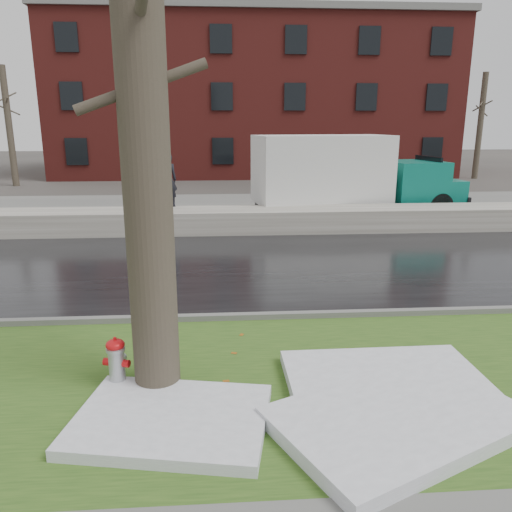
{
  "coord_description": "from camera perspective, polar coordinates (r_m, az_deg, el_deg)",
  "views": [
    {
      "loc": [
        -0.31,
        -7.37,
        3.44
      ],
      "look_at": [
        0.32,
        1.78,
        1.0
      ],
      "focal_mm": 35.0,
      "sensor_mm": 36.0,
      "label": 1
    }
  ],
  "objects": [
    {
      "name": "ground",
      "position": [
        8.14,
        -1.42,
        -10.11
      ],
      "size": [
        120.0,
        120.0,
        0.0
      ],
      "primitive_type": "plane",
      "color": "#47423D",
      "rests_on": "ground"
    },
    {
      "name": "verge",
      "position": [
        7.02,
        -0.95,
        -14.27
      ],
      "size": [
        60.0,
        4.5,
        0.04
      ],
      "primitive_type": "cube",
      "color": "#284918",
      "rests_on": "ground"
    },
    {
      "name": "road",
      "position": [
        12.36,
        -2.35,
        -1.2
      ],
      "size": [
        60.0,
        7.0,
        0.03
      ],
      "primitive_type": "cube",
      "color": "black",
      "rests_on": "ground"
    },
    {
      "name": "parking_lot",
      "position": [
        20.66,
        -3.04,
        5.35
      ],
      "size": [
        60.0,
        9.0,
        0.03
      ],
      "primitive_type": "cube",
      "color": "slate",
      "rests_on": "ground"
    },
    {
      "name": "curb",
      "position": [
        9.03,
        -1.71,
        -7.02
      ],
      "size": [
        60.0,
        0.15,
        0.14
      ],
      "primitive_type": "cube",
      "color": "slate",
      "rests_on": "ground"
    },
    {
      "name": "snowbank",
      "position": [
        16.36,
        -2.79,
        4.09
      ],
      "size": [
        60.0,
        1.6,
        0.75
      ],
      "primitive_type": "cube",
      "color": "#B9B3A9",
      "rests_on": "ground"
    },
    {
      "name": "brick_building",
      "position": [
        37.47,
        -0.42,
        17.3
      ],
      "size": [
        26.0,
        12.0,
        10.0
      ],
      "primitive_type": "cube",
      "color": "maroon",
      "rests_on": "ground"
    },
    {
      "name": "bg_tree_left",
      "position": [
        31.61,
        -26.39,
        13.22
      ],
      "size": [
        1.4,
        1.62,
        6.5
      ],
      "color": "brown",
      "rests_on": "ground"
    },
    {
      "name": "bg_tree_center",
      "position": [
        33.85,
        -14.06,
        14.3
      ],
      "size": [
        1.4,
        1.62,
        6.5
      ],
      "color": "brown",
      "rests_on": "ground"
    },
    {
      "name": "bg_tree_right",
      "position": [
        35.35,
        24.24,
        13.47
      ],
      "size": [
        1.4,
        1.62,
        6.5
      ],
      "color": "brown",
      "rests_on": "ground"
    },
    {
      "name": "fire_hydrant",
      "position": [
        6.9,
        -15.63,
        -11.54
      ],
      "size": [
        0.37,
        0.34,
        0.74
      ],
      "rotation": [
        0.0,
        0.0,
        -0.27
      ],
      "color": "#A9ACB1",
      "rests_on": "verge"
    },
    {
      "name": "tree",
      "position": [
        6.12,
        -12.89,
        17.63
      ],
      "size": [
        1.53,
        1.81,
        7.41
      ],
      "rotation": [
        0.0,
        0.0,
        -0.18
      ],
      "color": "brown",
      "rests_on": "verge"
    },
    {
      "name": "box_truck",
      "position": [
        18.75,
        10.32,
        9.08
      ],
      "size": [
        9.25,
        3.38,
        3.05
      ],
      "rotation": [
        0.0,
        0.0,
        0.17
      ],
      "color": "black",
      "rests_on": "ground"
    },
    {
      "name": "worker",
      "position": [
        16.86,
        -10.09,
        8.54
      ],
      "size": [
        0.76,
        0.63,
        1.78
      ],
      "primitive_type": "imported",
      "rotation": [
        0.0,
        0.0,
        3.5
      ],
      "color": "black",
      "rests_on": "snowbank"
    },
    {
      "name": "snow_patch_near",
      "position": [
        6.94,
        14.96,
        -14.22
      ],
      "size": [
        2.62,
        2.03,
        0.16
      ],
      "primitive_type": "cube",
      "rotation": [
        0.0,
        0.0,
        0.01
      ],
      "color": "white",
      "rests_on": "verge"
    },
    {
      "name": "snow_patch_far",
      "position": [
        6.18,
        -9.67,
        -17.95
      ],
      "size": [
        2.45,
        1.97,
        0.14
      ],
      "primitive_type": "cube",
      "rotation": [
        0.0,
        0.0,
        -0.18
      ],
      "color": "white",
      "rests_on": "verge"
    },
    {
      "name": "snow_patch_side",
      "position": [
        6.3,
        15.96,
        -17.46
      ],
      "size": [
        3.3,
        2.83,
        0.18
      ],
      "primitive_type": "cube",
      "rotation": [
        0.0,
        0.0,
        0.44
      ],
      "color": "white",
      "rests_on": "verge"
    }
  ]
}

